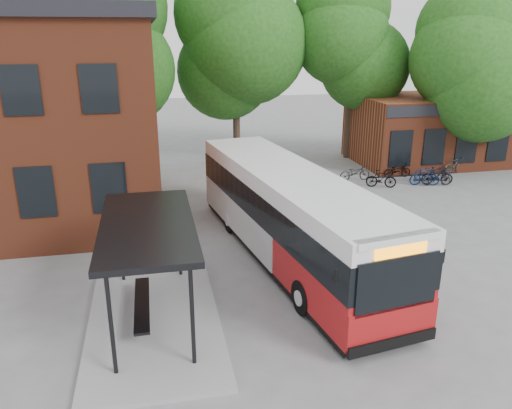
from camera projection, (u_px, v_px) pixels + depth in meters
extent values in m
plane|color=slate|center=(299.00, 286.00, 15.68)|extent=(100.00, 100.00, 0.00)
imported|color=#222127|center=(355.00, 173.00, 26.74)|extent=(1.80, 0.75, 0.92)
imported|color=black|center=(381.00, 179.00, 25.60)|extent=(1.58, 0.97, 0.92)
imported|color=black|center=(397.00, 170.00, 27.41)|extent=(1.55, 0.55, 0.81)
imported|color=#071C42|center=(425.00, 177.00, 25.91)|extent=(1.60, 0.85, 0.93)
imported|color=black|center=(436.00, 178.00, 25.93)|extent=(1.57, 0.73, 0.79)
imported|color=black|center=(437.00, 176.00, 26.00)|extent=(1.70, 0.84, 0.98)
imported|color=#22222C|center=(432.00, 172.00, 26.68)|extent=(1.98, 1.07, 0.99)
imported|color=#3C3934|center=(454.00, 165.00, 28.02)|extent=(1.73, 1.01, 1.00)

